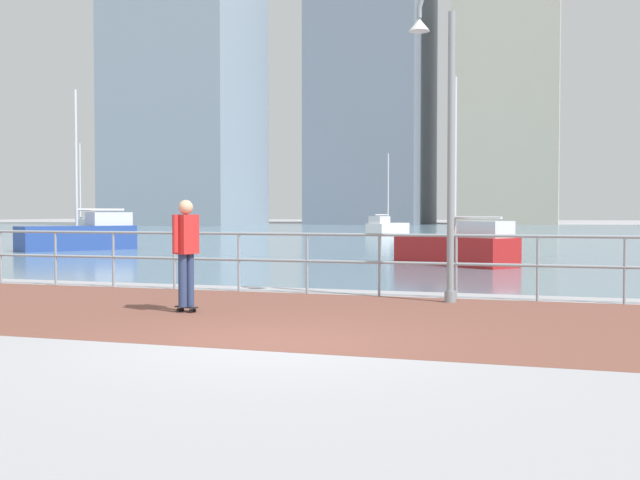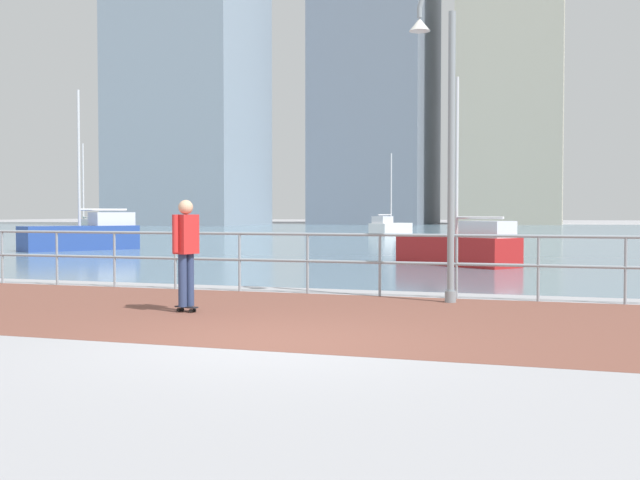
% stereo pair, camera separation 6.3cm
% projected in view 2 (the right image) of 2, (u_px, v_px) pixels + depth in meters
% --- Properties ---
extents(ground, '(220.00, 220.00, 0.00)m').
position_uv_depth(ground, '(513.00, 238.00, 47.13)').
color(ground, '#9E9EA3').
extents(brick_paving, '(28.00, 5.88, 0.01)m').
position_uv_depth(brick_paving, '(333.00, 317.00, 11.38)').
color(brick_paving, brown).
rests_on(brick_paving, ground).
extents(harbor_water, '(180.00, 88.00, 0.00)m').
position_uv_depth(harbor_water, '(522.00, 233.00, 56.96)').
color(harbor_water, slate).
rests_on(harbor_water, ground).
extents(waterfront_railing, '(25.25, 0.06, 1.15)m').
position_uv_depth(waterfront_railing, '(380.00, 253.00, 14.15)').
color(waterfront_railing, '#8C99A3').
rests_on(waterfront_railing, ground).
extents(lamppost, '(0.81, 0.38, 5.52)m').
position_uv_depth(lamppost, '(442.00, 123.00, 13.09)').
color(lamppost, gray).
rests_on(lamppost, ground).
extents(skateboarder, '(0.41, 0.55, 1.73)m').
position_uv_depth(skateboarder, '(186.00, 245.00, 11.87)').
color(skateboarder, black).
rests_on(skateboarder, ground).
extents(sailboat_teal, '(2.21, 4.04, 5.42)m').
position_uv_depth(sailboat_teal, '(390.00, 228.00, 50.82)').
color(sailboat_teal, white).
rests_on(sailboat_teal, ground).
extents(sailboat_ivory, '(3.70, 4.66, 6.49)m').
position_uv_depth(sailboat_ivory, '(84.00, 235.00, 31.52)').
color(sailboat_ivory, '#284799').
rests_on(sailboat_ivory, ground).
extents(sailboat_yellow, '(3.87, 3.23, 5.47)m').
position_uv_depth(sailboat_yellow, '(460.00, 247.00, 22.41)').
color(sailboat_yellow, '#B21E1E').
rests_on(sailboat_yellow, ground).
extents(sailboat_blue, '(3.64, 2.90, 5.08)m').
position_uv_depth(sailboat_blue, '(85.00, 233.00, 39.67)').
color(sailboat_blue, '#197266').
rests_on(sailboat_blue, ground).
extents(tower_brick, '(14.28, 17.62, 34.18)m').
position_uv_depth(tower_brick, '(377.00, 102.00, 103.31)').
color(tower_brick, slate).
rests_on(tower_brick, ground).
extents(tower_beige, '(15.83, 14.38, 41.68)m').
position_uv_depth(tower_beige, '(189.00, 59.00, 92.99)').
color(tower_beige, '#8493A3').
rests_on(tower_beige, ground).
extents(tower_slate, '(12.76, 13.82, 40.55)m').
position_uv_depth(tower_slate, '(512.00, 73.00, 98.89)').
color(tower_slate, '#B2AD99').
rests_on(tower_slate, ground).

